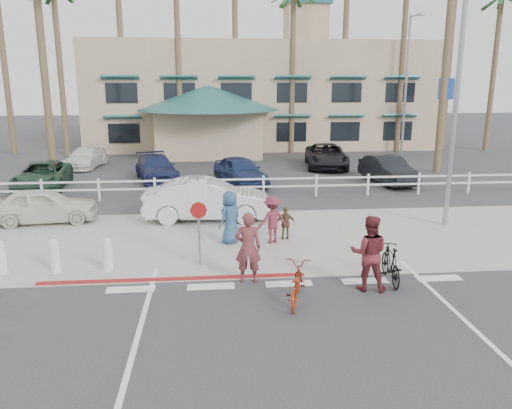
{
  "coord_description": "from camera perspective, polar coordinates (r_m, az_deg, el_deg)",
  "views": [
    {
      "loc": [
        -1.94,
        -11.22,
        5.06
      ],
      "look_at": [
        -0.61,
        3.16,
        1.5
      ],
      "focal_mm": 35.0,
      "sensor_mm": 36.0,
      "label": 1
    }
  ],
  "objects": [
    {
      "name": "info_sign",
      "position": [
        36.92,
        20.61,
        9.47
      ],
      "size": [
        1.2,
        0.16,
        5.6
      ],
      "primitive_type": null,
      "color": "navy",
      "rests_on": "ground"
    },
    {
      "name": "car_white_sedan",
      "position": [
        18.74,
        -5.53,
        0.58
      ],
      "size": [
        4.79,
        1.79,
        1.56
      ],
      "primitive_type": "imported",
      "rotation": [
        0.0,
        0.0,
        1.54
      ],
      "color": "silver",
      "rests_on": "ground"
    },
    {
      "name": "bollard_0",
      "position": [
        14.29,
        -16.6,
        -5.48
      ],
      "size": [
        0.26,
        0.26,
        0.95
      ],
      "primitive_type": null,
      "color": "silver",
      "rests_on": "ground"
    },
    {
      "name": "pedestrian_b",
      "position": [
        15.94,
        -2.96,
        -1.47
      ],
      "size": [
        0.98,
        0.97,
        1.71
      ],
      "primitive_type": "imported",
      "rotation": [
        0.0,
        0.0,
        3.9
      ],
      "color": "#2C4C71",
      "rests_on": "ground"
    },
    {
      "name": "lot_car_4",
      "position": [
        31.99,
        -18.87,
        5.1
      ],
      "size": [
        2.2,
        4.36,
        1.21
      ],
      "primitive_type": "imported",
      "rotation": [
        0.0,
        0.0,
        -0.12
      ],
      "color": "white",
      "rests_on": "ground"
    },
    {
      "name": "lot_car_1",
      "position": [
        26.78,
        -11.32,
        4.1
      ],
      "size": [
        2.9,
        4.81,
        1.3
      ],
      "primitive_type": "imported",
      "rotation": [
        0.0,
        0.0,
        0.25
      ],
      "color": "#181F47",
      "rests_on": "ground"
    },
    {
      "name": "ground",
      "position": [
        12.47,
        4.21,
        -10.15
      ],
      "size": [
        140.0,
        140.0,
        0.0
      ],
      "primitive_type": "plane",
      "color": "#333335"
    },
    {
      "name": "sidewalk_plaza",
      "position": [
        16.63,
        1.69,
        -3.86
      ],
      "size": [
        22.0,
        7.0,
        0.01
      ],
      "primitive_type": "cube",
      "color": "gray",
      "rests_on": "ground"
    },
    {
      "name": "palm_7",
      "position": [
        38.86,
        16.43,
        16.17
      ],
      "size": [
        4.0,
        4.0,
        14.0
      ],
      "primitive_type": null,
      "color": "#163B18",
      "rests_on": "ground"
    },
    {
      "name": "pedestrian_a",
      "position": [
        15.95,
        1.85,
        -1.75
      ],
      "size": [
        1.14,
        0.89,
        1.55
      ],
      "primitive_type": "imported",
      "rotation": [
        0.0,
        0.0,
        3.5
      ],
      "color": "maroon",
      "rests_on": "ground"
    },
    {
      "name": "pedestrian_child",
      "position": [
        16.36,
        3.43,
        -2.18
      ],
      "size": [
        0.66,
        0.31,
        1.1
      ],
      "primitive_type": "imported",
      "rotation": [
        0.0,
        0.0,
        3.08
      ],
      "color": "brown",
      "rests_on": "ground"
    },
    {
      "name": "car_red_compact",
      "position": [
        19.91,
        -23.1,
        -0.09
      ],
      "size": [
        3.95,
        1.94,
        1.3
      ],
      "primitive_type": "imported",
      "rotation": [
        0.0,
        0.0,
        1.68
      ],
      "color": "silver",
      "rests_on": "ground"
    },
    {
      "name": "bollard_1",
      "position": [
        14.63,
        -22.0,
        -5.47
      ],
      "size": [
        0.26,
        0.26,
        0.95
      ],
      "primitive_type": null,
      "color": "silver",
      "rests_on": "ground"
    },
    {
      "name": "parking_lot",
      "position": [
        29.72,
        -1.45,
        4.04
      ],
      "size": [
        50.0,
        16.0,
        0.01
      ],
      "primitive_type": "cube",
      "color": "#333335",
      "rests_on": "ground"
    },
    {
      "name": "palm_5",
      "position": [
        36.74,
        4.2,
        16.05
      ],
      "size": [
        4.0,
        4.0,
        13.0
      ],
      "primitive_type": null,
      "color": "#163B18",
      "rests_on": "ground"
    },
    {
      "name": "palm_0",
      "position": [
        39.87,
        -27.02,
        15.91
      ],
      "size": [
        4.0,
        4.0,
        15.0
      ],
      "primitive_type": null,
      "color": "#163B18",
      "rests_on": "ground"
    },
    {
      "name": "lot_car_2",
      "position": [
        25.03,
        -1.8,
        3.84
      ],
      "size": [
        2.97,
        4.53,
        1.43
      ],
      "primitive_type": "imported",
      "rotation": [
        0.0,
        0.0,
        0.33
      ],
      "color": "navy",
      "rests_on": "ground"
    },
    {
      "name": "bollard_2",
      "position": [
        15.1,
        -27.11,
        -5.42
      ],
      "size": [
        0.26,
        0.26,
        0.95
      ],
      "primitive_type": null,
      "color": "silver",
      "rests_on": "ground"
    },
    {
      "name": "palm_4",
      "position": [
        37.35,
        -2.39,
        17.58
      ],
      "size": [
        4.0,
        4.0,
        15.0
      ],
      "primitive_type": null,
      "color": "#163B18",
      "rests_on": "ground"
    },
    {
      "name": "palm_3",
      "position": [
        36.33,
        -8.89,
        16.75
      ],
      "size": [
        4.0,
        4.0,
        14.0
      ],
      "primitive_type": null,
      "color": "#163B18",
      "rests_on": "ground"
    },
    {
      "name": "palm_9",
      "position": [
        41.87,
        25.62,
        14.51
      ],
      "size": [
        4.0,
        4.0,
        13.0
      ],
      "primitive_type": null,
      "color": "#163B18",
      "rests_on": "ground"
    },
    {
      "name": "streetlight_1",
      "position": [
        37.88,
        16.75,
        12.81
      ],
      "size": [
        0.6,
        2.0,
        9.5
      ],
      "primitive_type": null,
      "color": "gray",
      "rests_on": "ground"
    },
    {
      "name": "streetlight_0",
      "position": [
        18.74,
        21.93,
        11.16
      ],
      "size": [
        0.6,
        2.0,
        9.0
      ],
      "primitive_type": null,
      "color": "gray",
      "rests_on": "ground"
    },
    {
      "name": "palm_1",
      "position": [
        37.62,
        -21.55,
        15.11
      ],
      "size": [
        4.0,
        4.0,
        13.0
      ],
      "primitive_type": null,
      "color": "#163B18",
      "rests_on": "ground"
    },
    {
      "name": "lot_car_5",
      "position": [
        30.58,
        8.03,
        5.53
      ],
      "size": [
        3.01,
        5.37,
        1.42
      ],
      "primitive_type": "imported",
      "rotation": [
        0.0,
        0.0,
        -0.13
      ],
      "color": "black",
      "rests_on": "ground"
    },
    {
      "name": "bike_path",
      "position": [
        10.7,
        6.01,
        -14.45
      ],
      "size": [
        12.0,
        16.0,
        0.01
      ],
      "primitive_type": "cube",
      "color": "#333335",
      "rests_on": "ground"
    },
    {
      "name": "palm_8",
      "position": [
        41.39,
        21.32,
        16.32
      ],
      "size": [
        4.0,
        4.0,
        15.0
      ],
      "primitive_type": null,
      "color": "#163B18",
      "rests_on": "ground"
    },
    {
      "name": "palm_2",
      "position": [
        37.83,
        -15.22,
        17.84
      ],
      "size": [
        4.0,
        4.0,
        16.0
      ],
      "primitive_type": null,
      "color": "#163B18",
      "rests_on": "ground"
    },
    {
      "name": "rail_fence",
      "position": [
        22.33,
        1.12,
        2.06
      ],
      "size": [
        29.4,
        0.16,
        1.0
      ],
      "primitive_type": null,
      "color": "silver",
      "rests_on": "ground"
    },
    {
      "name": "palm_11",
      "position": [
        30.21,
        21.03,
        16.65
      ],
      "size": [
        4.0,
        4.0,
        14.0
      ],
      "primitive_type": null,
      "color": "#163B18",
      "rests_on": "ground"
    },
    {
      "name": "lot_car_3",
      "position": [
        26.39,
        14.83,
        3.85
      ],
      "size": [
        2.0,
        4.34,
        1.38
      ],
      "primitive_type": "imported",
      "rotation": [
        0.0,
        0.0,
        0.13
      ],
      "color": "black",
      "rests_on": "ground"
    },
    {
      "name": "sign_post",
      "position": [
        13.91,
        -6.57,
        -1.3
      ],
      "size": [
        0.5,
        0.1,
        2.9
      ],
      "primitive_type": null,
      "color": "gray",
      "rests_on": "ground"
    },
    {
      "name": "rider_black",
      "position": [
        12.65,
        12.78,
        -5.44
      ],
      "size": [
        1.09,
        0.95,
        1.92
      ],
      "primitive_type": "imported",
      "rotation": [
        0.0,
        0.0,
        2.87
      ],
      "color": "maroon",
      "rests_on": "ground"
    },
    {
      "name": "bike_red",
      "position": [
        11.86,
        4.57,
        -9.04
      ],
      "size": [
        1.04,
        1.84,
        0.91
      ],
      "primitive_type": "imported",
      "rotation": [
        0.0,
        0.0,
        2.88
      ],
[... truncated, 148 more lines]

